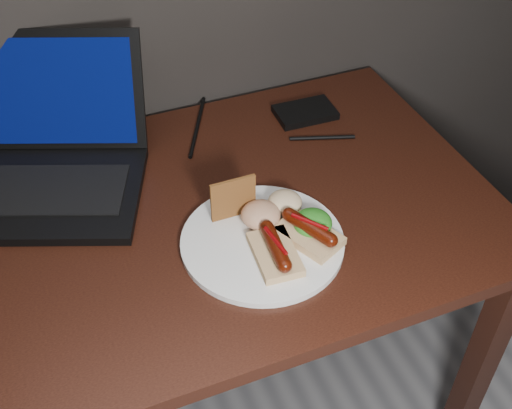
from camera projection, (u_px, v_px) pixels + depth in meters
The scene contains 11 objects.
desk at pixel (133, 267), 1.22m from camera, with size 1.40×0.70×0.75m.
laptop at pixel (44, 156), 1.24m from camera, with size 0.48×0.46×0.25m.
hard_drive at pixel (305, 112), 1.43m from camera, with size 0.13×0.08×0.02m, color black.
desk_cables at pixel (119, 182), 1.26m from camera, with size 0.97×0.37×0.01m.
plate at pixel (262, 242), 1.14m from camera, with size 0.29×0.29×0.01m, color silver.
bread_sausage_center at pixel (275, 251), 1.09m from camera, with size 0.08×0.12×0.04m.
bread_sausage_right at pixel (309, 232), 1.12m from camera, with size 0.11×0.13×0.04m.
crispbread at pixel (233, 198), 1.15m from camera, with size 0.09×0.01×0.09m, color brown.
salad_greens at pixel (313, 223), 1.14m from camera, with size 0.07×0.07×0.04m, color #1B6213.
salsa_mound at pixel (261, 215), 1.15m from camera, with size 0.07×0.07×0.04m, color maroon.
coleslaw_mound at pixel (285, 202), 1.18m from camera, with size 0.06×0.06×0.04m, color beige.
Camera 1 is at (-0.09, 0.53, 1.57)m, focal length 45.00 mm.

